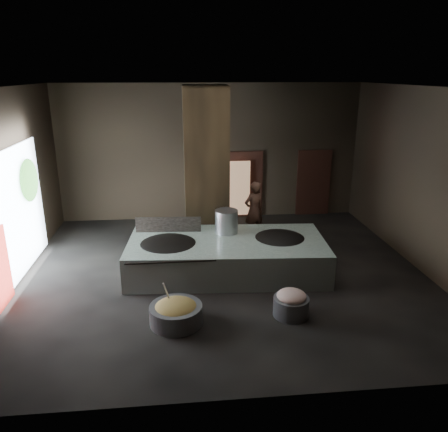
{
  "coord_description": "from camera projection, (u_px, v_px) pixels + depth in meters",
  "views": [
    {
      "loc": [
        -1.01,
        -9.97,
        4.82
      ],
      "look_at": [
        0.09,
        0.76,
        1.25
      ],
      "focal_mm": 35.0,
      "sensor_mm": 36.0,
      "label": 1
    }
  ],
  "objects": [
    {
      "name": "right_wall",
      "position": [
        426.0,
        181.0,
        10.81
      ],
      "size": [
        0.1,
        9.0,
        4.5
      ],
      "primitive_type": "cube",
      "color": "black",
      "rests_on": "ground"
    },
    {
      "name": "ladle",
      "position": [
        168.0,
        295.0,
        8.76
      ],
      "size": [
        0.19,
        0.4,
        0.76
      ],
      "primitive_type": "cylinder",
      "rotation": [
        0.49,
        0.0,
        -0.39
      ],
      "color": "#B0B2B8",
      "rests_on": "veg_basin"
    },
    {
      "name": "stock_pot",
      "position": [
        226.0,
        222.0,
        11.28
      ],
      "size": [
        0.59,
        0.59,
        0.64
      ],
      "primitive_type": "cylinder",
      "color": "#B0B2B8",
      "rests_on": "hearth_platform"
    },
    {
      "name": "tree_silhouette",
      "position": [
        29.0,
        180.0,
        11.1
      ],
      "size": [
        0.28,
        1.1,
        1.1
      ],
      "primitive_type": "ellipsoid",
      "color": "#194714",
      "rests_on": "left_opening"
    },
    {
      "name": "meat_basin",
      "position": [
        291.0,
        306.0,
        9.03
      ],
      "size": [
        0.91,
        0.91,
        0.4
      ],
      "primitive_type": "cylinder",
      "rotation": [
        0.0,
        0.0,
        -0.28
      ],
      "color": "slate",
      "rests_on": "ground"
    },
    {
      "name": "meat_fill",
      "position": [
        292.0,
        296.0,
        8.96
      ],
      "size": [
        0.61,
        0.61,
        0.23
      ],
      "primitive_type": "ellipsoid",
      "color": "tan",
      "rests_on": "meat_basin"
    },
    {
      "name": "platform_cap",
      "position": [
        227.0,
        241.0,
        10.85
      ],
      "size": [
        4.76,
        2.29,
        0.03
      ],
      "primitive_type": "cube",
      "color": "black",
      "rests_on": "hearth_platform"
    },
    {
      "name": "wok_right_rim",
      "position": [
        280.0,
        238.0,
        11.03
      ],
      "size": [
        1.46,
        1.46,
        0.05
      ],
      "primitive_type": "cylinder",
      "color": "black",
      "rests_on": "hearth_platform"
    },
    {
      "name": "pavilion_sliver",
      "position": [
        0.0,
        269.0,
        9.26
      ],
      "size": [
        0.05,
        0.9,
        1.7
      ],
      "primitive_type": "cube",
      "color": "maroon",
      "rests_on": "ground"
    },
    {
      "name": "doorway_near_glow",
      "position": [
        238.0,
        188.0,
        14.84
      ],
      "size": [
        0.8,
        0.04,
        1.88
      ],
      "primitive_type": "cube",
      "color": "#8C6647",
      "rests_on": "ground"
    },
    {
      "name": "hearth_platform",
      "position": [
        227.0,
        256.0,
        10.97
      ],
      "size": [
        5.01,
        2.65,
        0.85
      ],
      "primitive_type": "cube",
      "rotation": [
        0.0,
        0.0,
        -0.07
      ],
      "color": "#B7CCB9",
      "rests_on": "ground"
    },
    {
      "name": "wok_right",
      "position": [
        279.0,
        241.0,
        11.05
      ],
      "size": [
        1.43,
        1.43,
        0.4
      ],
      "primitive_type": "ellipsoid",
      "color": "black",
      "rests_on": "hearth_platform"
    },
    {
      "name": "floor",
      "position": [
        224.0,
        274.0,
        11.05
      ],
      "size": [
        10.0,
        9.0,
        0.1
      ],
      "primitive_type": "cube",
      "color": "black",
      "rests_on": "ground"
    },
    {
      "name": "pillar",
      "position": [
        206.0,
        169.0,
        12.09
      ],
      "size": [
        1.2,
        1.2,
        4.5
      ],
      "primitive_type": "cube",
      "color": "black",
      "rests_on": "ground"
    },
    {
      "name": "left_wall",
      "position": [
        1.0,
        192.0,
        9.84
      ],
      "size": [
        0.1,
        9.0,
        4.5
      ],
      "primitive_type": "cube",
      "color": "black",
      "rests_on": "ground"
    },
    {
      "name": "cook",
      "position": [
        254.0,
        211.0,
        12.98
      ],
      "size": [
        0.76,
        0.64,
        1.78
      ],
      "primitive_type": "imported",
      "rotation": [
        0.0,
        0.0,
        3.55
      ],
      "color": "brown",
      "rests_on": "ground"
    },
    {
      "name": "ceiling",
      "position": [
        224.0,
        85.0,
        9.6
      ],
      "size": [
        10.0,
        9.0,
        0.1
      ],
      "primitive_type": "cube",
      "color": "black",
      "rests_on": "back_wall"
    },
    {
      "name": "doorway_far_glow",
      "position": [
        317.0,
        184.0,
        15.41
      ],
      "size": [
        0.82,
        0.04,
        1.93
      ],
      "primitive_type": "cube",
      "color": "#8C6647",
      "rests_on": "ground"
    },
    {
      "name": "left_opening",
      "position": [
        13.0,
        216.0,
        10.24
      ],
      "size": [
        0.04,
        4.2,
        3.1
      ],
      "primitive_type": "cube",
      "color": "white",
      "rests_on": "ground"
    },
    {
      "name": "wok_left_rim",
      "position": [
        168.0,
        244.0,
        10.66
      ],
      "size": [
        1.57,
        1.57,
        0.05
      ],
      "primitive_type": "cylinder",
      "color": "black",
      "rests_on": "hearth_platform"
    },
    {
      "name": "front_wall",
      "position": [
        257.0,
        268.0,
        6.03
      ],
      "size": [
        10.0,
        0.1,
        4.5
      ],
      "primitive_type": "cube",
      "color": "black",
      "rests_on": "ground"
    },
    {
      "name": "wok_left",
      "position": [
        168.0,
        247.0,
        10.68
      ],
      "size": [
        1.53,
        1.53,
        0.42
      ],
      "primitive_type": "ellipsoid",
      "color": "black",
      "rests_on": "hearth_platform"
    },
    {
      "name": "back_wall",
      "position": [
        210.0,
        153.0,
        14.62
      ],
      "size": [
        10.0,
        0.1,
        4.5
      ],
      "primitive_type": "cube",
      "color": "black",
      "rests_on": "ground"
    },
    {
      "name": "veg_fill",
      "position": [
        176.0,
        308.0,
        8.7
      ],
      "size": [
        0.87,
        0.87,
        0.27
      ],
      "primitive_type": "ellipsoid",
      "color": "olive",
      "rests_on": "veg_basin"
    },
    {
      "name": "veg_basin",
      "position": [
        176.0,
        314.0,
        8.75
      ],
      "size": [
        1.11,
        1.11,
        0.39
      ],
      "primitive_type": "cylinder",
      "rotation": [
        0.0,
        0.0,
        0.05
      ],
      "color": "slate",
      "rests_on": "ground"
    },
    {
      "name": "doorway_near",
      "position": [
        245.0,
        186.0,
        15.0
      ],
      "size": [
        1.18,
        0.08,
        2.38
      ],
      "primitive_type": "cube",
      "color": "black",
      "rests_on": "ground"
    },
    {
      "name": "splash_guard",
      "position": [
        168.0,
        225.0,
        11.35
      ],
      "size": [
        1.69,
        0.18,
        0.42
      ],
      "primitive_type": "cube",
      "rotation": [
        0.0,
        0.0,
        -0.07
      ],
      "color": "black",
      "rests_on": "hearth_platform"
    },
    {
      "name": "doorway_far",
      "position": [
        313.0,
        184.0,
        15.23
      ],
      "size": [
        1.18,
        0.08,
        2.38
      ],
      "primitive_type": "cube",
      "color": "black",
      "rests_on": "ground"
    }
  ]
}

